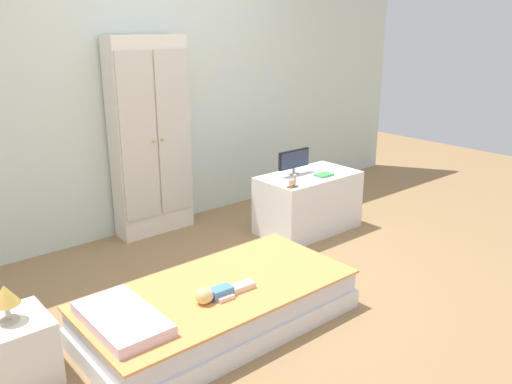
% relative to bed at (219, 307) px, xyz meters
% --- Properties ---
extents(ground_plane, '(10.00, 10.00, 0.02)m').
position_rel_bed_xyz_m(ground_plane, '(0.56, 0.17, -0.14)').
color(ground_plane, '#99754C').
extents(back_wall, '(6.40, 0.05, 2.70)m').
position_rel_bed_xyz_m(back_wall, '(0.56, 1.75, 1.22)').
color(back_wall, silver).
rests_on(back_wall, ground_plane).
extents(bed, '(1.64, 0.81, 0.26)m').
position_rel_bed_xyz_m(bed, '(0.00, 0.00, 0.00)').
color(bed, white).
rests_on(bed, ground_plane).
extents(pillow, '(0.32, 0.58, 0.06)m').
position_rel_bed_xyz_m(pillow, '(-0.62, 0.00, 0.16)').
color(pillow, silver).
rests_on(pillow, bed).
extents(doll, '(0.39, 0.14, 0.10)m').
position_rel_bed_xyz_m(doll, '(-0.10, -0.10, 0.17)').
color(doll, '#4C84C6').
rests_on(doll, bed).
extents(nightstand, '(0.36, 0.36, 0.35)m').
position_rel_bed_xyz_m(nightstand, '(-1.10, 0.24, 0.05)').
color(nightstand, white).
rests_on(nightstand, ground_plane).
extents(table_lamp, '(0.13, 0.13, 0.20)m').
position_rel_bed_xyz_m(table_lamp, '(-1.10, 0.24, 0.36)').
color(table_lamp, '#B7B2AD').
rests_on(table_lamp, nightstand).
extents(wardrobe, '(0.66, 0.25, 1.66)m').
position_rel_bed_xyz_m(wardrobe, '(0.49, 1.59, 0.71)').
color(wardrobe, white).
rests_on(wardrobe, ground_plane).
extents(tv_stand, '(0.88, 0.49, 0.51)m').
position_rel_bed_xyz_m(tv_stand, '(1.52, 0.74, 0.13)').
color(tv_stand, white).
rests_on(tv_stand, ground_plane).
extents(tv_monitor, '(0.33, 0.10, 0.22)m').
position_rel_bed_xyz_m(tv_monitor, '(1.42, 0.83, 0.51)').
color(tv_monitor, '#99999E').
rests_on(tv_monitor, tv_stand).
extents(rocking_horse_toy, '(0.09, 0.04, 0.11)m').
position_rel_bed_xyz_m(rocking_horse_toy, '(1.16, 0.57, 0.43)').
color(rocking_horse_toy, '#8E6642').
rests_on(rocking_horse_toy, tv_stand).
extents(book_green, '(0.15, 0.10, 0.02)m').
position_rel_bed_xyz_m(book_green, '(1.58, 0.63, 0.39)').
color(book_green, '#429E51').
rests_on(book_green, tv_stand).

